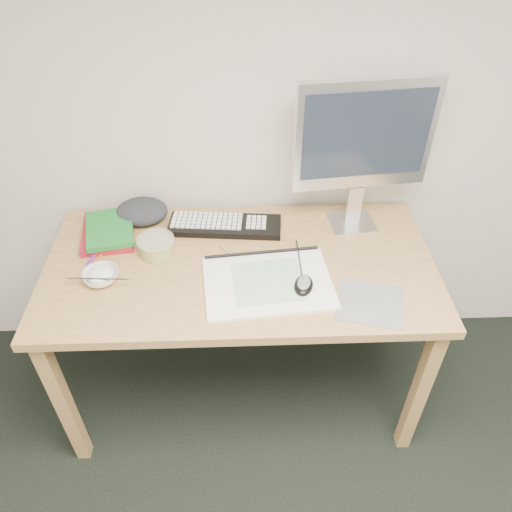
{
  "coord_description": "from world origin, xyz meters",
  "views": [
    {
      "loc": [
        -0.33,
        0.09,
        1.94
      ],
      "look_at": [
        -0.28,
        1.37,
        0.83
      ],
      "focal_mm": 35.0,
      "sensor_mm": 36.0,
      "label": 1
    }
  ],
  "objects_px": {
    "desk": "(240,280)",
    "rice_bowl": "(101,277)",
    "monitor": "(364,140)",
    "keyboard": "(225,225)",
    "sketchpad": "(268,283)"
  },
  "relations": [
    {
      "from": "keyboard",
      "to": "monitor",
      "type": "xyz_separation_m",
      "value": [
        0.5,
        0.02,
        0.35
      ]
    },
    {
      "from": "monitor",
      "to": "rice_bowl",
      "type": "xyz_separation_m",
      "value": [
        -0.92,
        -0.3,
        -0.34
      ]
    },
    {
      "from": "desk",
      "to": "rice_bowl",
      "type": "bearing_deg",
      "value": -171.27
    },
    {
      "from": "monitor",
      "to": "sketchpad",
      "type": "bearing_deg",
      "value": -142.27
    },
    {
      "from": "monitor",
      "to": "rice_bowl",
      "type": "height_order",
      "value": "monitor"
    },
    {
      "from": "desk",
      "to": "sketchpad",
      "type": "distance_m",
      "value": 0.17
    },
    {
      "from": "desk",
      "to": "monitor",
      "type": "distance_m",
      "value": 0.67
    },
    {
      "from": "desk",
      "to": "rice_bowl",
      "type": "distance_m",
      "value": 0.49
    },
    {
      "from": "desk",
      "to": "rice_bowl",
      "type": "relative_size",
      "value": 11.45
    },
    {
      "from": "desk",
      "to": "monitor",
      "type": "bearing_deg",
      "value": 26.81
    },
    {
      "from": "keyboard",
      "to": "rice_bowl",
      "type": "bearing_deg",
      "value": -141.13
    },
    {
      "from": "desk",
      "to": "monitor",
      "type": "height_order",
      "value": "monitor"
    },
    {
      "from": "desk",
      "to": "keyboard",
      "type": "xyz_separation_m",
      "value": [
        -0.06,
        0.21,
        0.09
      ]
    },
    {
      "from": "desk",
      "to": "keyboard",
      "type": "relative_size",
      "value": 3.23
    },
    {
      "from": "rice_bowl",
      "to": "monitor",
      "type": "bearing_deg",
      "value": 17.89
    }
  ]
}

